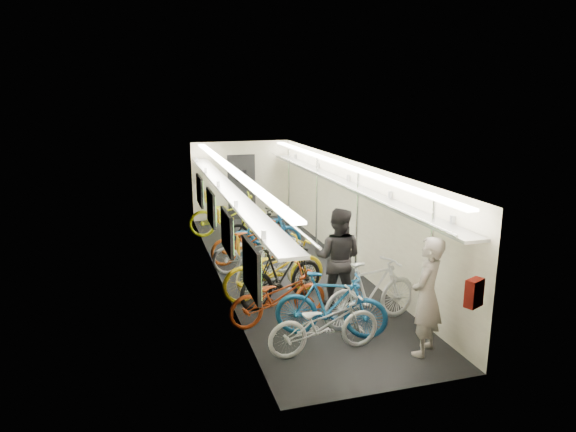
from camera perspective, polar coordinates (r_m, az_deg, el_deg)
train_car_shell at (r=11.67m, az=-2.95°, el=2.71°), size 10.00×10.00×10.00m
bicycle_0 at (r=7.92m, az=4.04°, el=-11.84°), size 1.80×0.69×0.93m
bicycle_1 at (r=8.35m, az=4.80°, el=-9.85°), size 1.87×1.22×1.09m
bicycle_2 at (r=8.85m, az=-1.08°, el=-8.89°), size 1.89×0.96×0.95m
bicycle_3 at (r=9.57m, az=-0.64°, el=-6.55°), size 1.93×1.17×1.12m
bicycle_4 at (r=9.89m, az=-1.54°, el=-5.88°), size 2.24×1.15×1.12m
bicycle_5 at (r=10.16m, az=-1.16°, el=-5.45°), size 1.87×0.89×1.08m
bicycle_6 at (r=11.16m, az=-3.76°, el=-4.05°), size 1.91×0.99×0.96m
bicycle_7 at (r=12.17m, az=-2.61°, el=-2.10°), size 1.92×0.70×1.13m
bicycle_8 at (r=11.94m, az=-4.31°, el=-2.76°), size 2.00×1.03×1.00m
bicycle_9 at (r=13.07m, az=-3.55°, el=-1.29°), size 1.72×0.69×1.01m
bicycle_10 at (r=14.16m, az=-6.58°, el=0.12°), size 2.23×0.87×1.15m
bicycle_11 at (r=8.86m, az=9.21°, el=-8.36°), size 1.98×0.95×1.15m
passenger_near at (r=7.96m, az=15.15°, el=-8.61°), size 0.79×0.77×1.83m
passenger_mid at (r=9.40m, az=5.55°, el=-4.65°), size 1.14×1.08×1.85m
backpack at (r=7.28m, az=19.98°, el=-8.03°), size 0.29×0.23×0.38m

